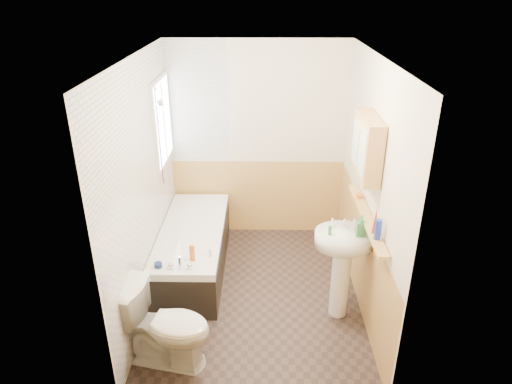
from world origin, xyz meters
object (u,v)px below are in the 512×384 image
at_px(medicine_cabinet, 367,147).
at_px(sink, 342,256).
at_px(bathtub, 193,248).
at_px(pine_shelf, 366,217).
at_px(toilet, 166,326).

bearing_deg(medicine_cabinet, sink, -130.51).
xyz_separation_m(bathtub, pine_shelf, (1.77, -0.70, 0.80)).
xyz_separation_m(bathtub, toilet, (-0.03, -1.42, 0.10)).
relative_size(sink, medicine_cabinet, 1.72).
bearing_deg(pine_shelf, sink, -164.56).
relative_size(bathtub, toilet, 2.27).
height_order(bathtub, medicine_cabinet, medicine_cabinet).
relative_size(bathtub, sink, 1.67).
height_order(sink, medicine_cabinet, medicine_cabinet).
bearing_deg(toilet, sink, -55.35).
distance_m(toilet, sink, 1.76).
relative_size(toilet, pine_shelf, 0.56).
distance_m(bathtub, pine_shelf, 2.06).
xyz_separation_m(pine_shelf, medicine_cabinet, (-0.03, 0.15, 0.64)).
xyz_separation_m(sink, pine_shelf, (0.20, 0.06, 0.41)).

